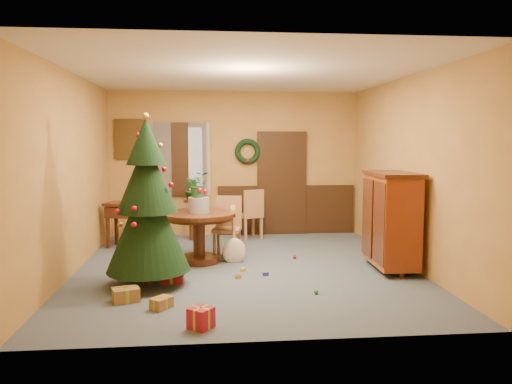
{
  "coord_description": "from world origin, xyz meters",
  "views": [
    {
      "loc": [
        -0.54,
        -7.34,
        1.93
      ],
      "look_at": [
        0.2,
        0.4,
        1.12
      ],
      "focal_mm": 35.0,
      "sensor_mm": 36.0,
      "label": 1
    }
  ],
  "objects": [
    {
      "name": "gift_c",
      "position": [
        -1.09,
        -1.7,
        0.06
      ],
      "size": [
        0.28,
        0.29,
        0.13
      ],
      "color": "brown",
      "rests_on": "floor"
    },
    {
      "name": "gift_a",
      "position": [
        -1.54,
        -1.4,
        0.08
      ],
      "size": [
        0.36,
        0.31,
        0.17
      ],
      "color": "brown",
      "rests_on": "floor"
    },
    {
      "name": "toy_d",
      "position": [
        0.85,
        0.54,
        0.03
      ],
      "size": [
        0.06,
        0.06,
        0.06
      ],
      "primitive_type": "sphere",
      "color": "red",
      "rests_on": "floor"
    },
    {
      "name": "room_envelope",
      "position": [
        0.21,
        2.7,
        1.12
      ],
      "size": [
        5.5,
        5.5,
        5.5
      ],
      "color": "#3D4858",
      "rests_on": "ground"
    },
    {
      "name": "urn",
      "position": [
        -0.7,
        0.44,
        0.92
      ],
      "size": [
        0.33,
        0.33,
        0.24
      ],
      "primitive_type": "cylinder",
      "color": "slate",
      "rests_on": "dining_table"
    },
    {
      "name": "toy_b",
      "position": [
        0.79,
        -1.34,
        0.03
      ],
      "size": [
        0.06,
        0.06,
        0.06
      ],
      "primitive_type": "sphere",
      "color": "#238136",
      "rests_on": "floor"
    },
    {
      "name": "plant_stand",
      "position": [
        -0.87,
        2.24,
        0.48
      ],
      "size": [
        0.3,
        0.3,
        0.77
      ],
      "color": "black",
      "rests_on": "floor"
    },
    {
      "name": "toy_e",
      "position": [
        -0.14,
        -0.54,
        0.03
      ],
      "size": [
        0.09,
        0.07,
        0.05
      ],
      "primitive_type": "cube",
      "rotation": [
        0.0,
        0.0,
        0.3
      ],
      "color": "#C4862E",
      "rests_on": "floor"
    },
    {
      "name": "christmas_tree",
      "position": [
        -1.35,
        -0.73,
        1.08
      ],
      "size": [
        1.11,
        1.11,
        2.28
      ],
      "color": "#382111",
      "rests_on": "floor"
    },
    {
      "name": "stand_plant",
      "position": [
        -0.87,
        2.24,
        0.98
      ],
      "size": [
        0.29,
        0.26,
        0.42
      ],
      "primitive_type": "imported",
      "rotation": [
        0.0,
        0.0,
        -0.38
      ],
      "color": "#19471E",
      "rests_on": "plant_stand"
    },
    {
      "name": "toy_a",
      "position": [
        0.26,
        -0.43,
        0.03
      ],
      "size": [
        0.09,
        0.07,
        0.05
      ],
      "primitive_type": "cube",
      "rotation": [
        0.0,
        0.0,
        0.22
      ],
      "color": "#2538A1",
      "rests_on": "floor"
    },
    {
      "name": "centerpiece_plant",
      "position": [
        -0.7,
        0.44,
        1.24
      ],
      "size": [
        0.36,
        0.31,
        0.4
      ],
      "primitive_type": "imported",
      "color": "#1E4C23",
      "rests_on": "urn"
    },
    {
      "name": "guitar",
      "position": [
        -0.15,
        0.39,
        0.44
      ],
      "size": [
        0.46,
        0.62,
        0.85
      ],
      "primitive_type": null,
      "rotation": [
        -0.49,
        0.0,
        -0.17
      ],
      "color": "beige",
      "rests_on": "floor"
    },
    {
      "name": "gift_d",
      "position": [
        -1.04,
        -0.69,
        0.05
      ],
      "size": [
        0.32,
        0.15,
        0.11
      ],
      "color": "maroon",
      "rests_on": "floor"
    },
    {
      "name": "writing_desk",
      "position": [
        -1.92,
        1.68,
        0.61
      ],
      "size": [
        1.01,
        0.7,
        0.81
      ],
      "color": "black",
      "rests_on": "floor"
    },
    {
      "name": "toy_c",
      "position": [
        -0.04,
        -0.16,
        0.03
      ],
      "size": [
        0.09,
        0.09,
        0.05
      ],
      "primitive_type": "cube",
      "rotation": [
        0.0,
        0.0,
        0.93
      ],
      "color": "gold",
      "rests_on": "floor"
    },
    {
      "name": "gift_b",
      "position": [
        -0.63,
        -2.34,
        0.11
      ],
      "size": [
        0.3,
        0.3,
        0.22
      ],
      "color": "maroon",
      "rests_on": "floor"
    },
    {
      "name": "dining_table",
      "position": [
        -0.7,
        0.44,
        0.56
      ],
      "size": [
        1.16,
        1.16,
        0.8
      ],
      "color": "black",
      "rests_on": "floor"
    },
    {
      "name": "sideboard",
      "position": [
        2.15,
        -0.28,
        0.78
      ],
      "size": [
        0.63,
        1.16,
        1.46
      ],
      "color": "#61160B",
      "rests_on": "floor"
    },
    {
      "name": "chair_near",
      "position": [
        -0.23,
        0.81,
        0.54
      ],
      "size": [
        0.51,
        0.51,
        1.0
      ],
      "color": "#96643C",
      "rests_on": "floor"
    },
    {
      "name": "chair_far",
      "position": [
        0.28,
        2.21,
        0.52
      ],
      "size": [
        0.55,
        0.55,
        0.98
      ],
      "color": "#96643C",
      "rests_on": "floor"
    }
  ]
}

